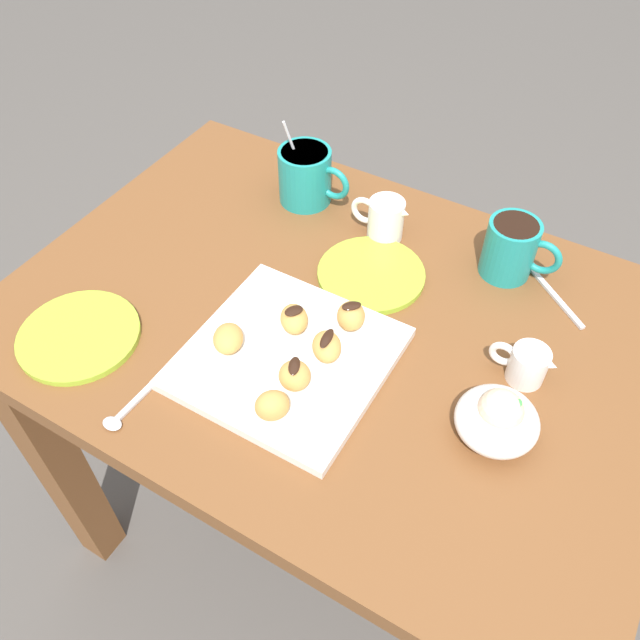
# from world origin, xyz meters

# --- Properties ---
(ground_plane) EXTENTS (8.00, 8.00, 0.00)m
(ground_plane) POSITION_xyz_m (0.00, 0.00, 0.00)
(ground_plane) COLOR #514C47
(dining_table) EXTENTS (0.99, 0.71, 0.74)m
(dining_table) POSITION_xyz_m (0.00, 0.00, 0.59)
(dining_table) COLOR brown
(dining_table) RESTS_ON ground_plane
(pastry_plate_square) EXTENTS (0.27, 0.27, 0.02)m
(pastry_plate_square) POSITION_xyz_m (-0.01, -0.11, 0.75)
(pastry_plate_square) COLOR white
(pastry_plate_square) RESTS_ON dining_table
(coffee_mug_teal_left) EXTENTS (0.13, 0.09, 0.15)m
(coffee_mug_teal_left) POSITION_xyz_m (-0.18, 0.23, 0.80)
(coffee_mug_teal_left) COLOR teal
(coffee_mug_teal_left) RESTS_ON dining_table
(coffee_mug_teal_right) EXTENTS (0.12, 0.08, 0.10)m
(coffee_mug_teal_right) POSITION_xyz_m (0.19, 0.23, 0.80)
(coffee_mug_teal_right) COLOR teal
(coffee_mug_teal_right) RESTS_ON dining_table
(cream_pitcher_white) EXTENTS (0.10, 0.06, 0.07)m
(cream_pitcher_white) POSITION_xyz_m (-0.02, 0.20, 0.78)
(cream_pitcher_white) COLOR white
(cream_pitcher_white) RESTS_ON dining_table
(ice_cream_bowl) EXTENTS (0.11, 0.11, 0.08)m
(ice_cream_bowl) POSITION_xyz_m (0.28, -0.08, 0.78)
(ice_cream_bowl) COLOR white
(ice_cream_bowl) RESTS_ON dining_table
(chocolate_sauce_pitcher) EXTENTS (0.09, 0.05, 0.06)m
(chocolate_sauce_pitcher) POSITION_xyz_m (0.28, 0.03, 0.78)
(chocolate_sauce_pitcher) COLOR white
(chocolate_sauce_pitcher) RESTS_ON dining_table
(saucer_lime_left) EXTENTS (0.17, 0.17, 0.01)m
(saucer_lime_left) POSITION_xyz_m (0.01, 0.11, 0.75)
(saucer_lime_left) COLOR #9EC633
(saucer_lime_left) RESTS_ON dining_table
(saucer_lime_right) EXTENTS (0.18, 0.18, 0.01)m
(saucer_lime_right) POSITION_xyz_m (-0.30, -0.23, 0.75)
(saucer_lime_right) COLOR #9EC633
(saucer_lime_right) RESTS_ON dining_table
(loose_spoon_near_saucer) EXTENTS (0.03, 0.16, 0.01)m
(loose_spoon_near_saucer) POSITION_xyz_m (-0.15, -0.27, 0.75)
(loose_spoon_near_saucer) COLOR silver
(loose_spoon_near_saucer) RESTS_ON dining_table
(loose_spoon_by_plate) EXTENTS (0.13, 0.11, 0.01)m
(loose_spoon_by_plate) POSITION_xyz_m (0.25, 0.23, 0.75)
(loose_spoon_by_plate) COLOR silver
(loose_spoon_by_plate) RESTS_ON dining_table
(beignet_0) EXTENTS (0.06, 0.07, 0.03)m
(beignet_0) POSITION_xyz_m (0.03, -0.08, 0.78)
(beignet_0) COLOR #D19347
(beignet_0) RESTS_ON pastry_plate_square
(chocolate_drizzle_0) EXTENTS (0.02, 0.04, 0.00)m
(chocolate_drizzle_0) POSITION_xyz_m (0.03, -0.08, 0.79)
(chocolate_drizzle_0) COLOR black
(chocolate_drizzle_0) RESTS_ON beignet_0
(beignet_1) EXTENTS (0.06, 0.06, 0.04)m
(beignet_1) POSITION_xyz_m (0.04, -0.02, 0.78)
(beignet_1) COLOR #D19347
(beignet_1) RESTS_ON pastry_plate_square
(chocolate_drizzle_1) EXTENTS (0.03, 0.03, 0.00)m
(chocolate_drizzle_1) POSITION_xyz_m (0.04, -0.02, 0.80)
(chocolate_drizzle_1) COLOR black
(chocolate_drizzle_1) RESTS_ON beignet_1
(beignet_2) EXTENTS (0.06, 0.06, 0.04)m
(beignet_2) POSITION_xyz_m (0.02, -0.15, 0.78)
(beignet_2) COLOR #D19347
(beignet_2) RESTS_ON pastry_plate_square
(chocolate_drizzle_2) EXTENTS (0.03, 0.03, 0.00)m
(chocolate_drizzle_2) POSITION_xyz_m (0.02, -0.15, 0.80)
(chocolate_drizzle_2) COLOR black
(chocolate_drizzle_2) RESTS_ON beignet_2
(beignet_3) EXTENTS (0.07, 0.07, 0.03)m
(beignet_3) POSITION_xyz_m (-0.03, -0.06, 0.78)
(beignet_3) COLOR #D19347
(beignet_3) RESTS_ON pastry_plate_square
(chocolate_drizzle_3) EXTENTS (0.03, 0.03, 0.00)m
(chocolate_drizzle_3) POSITION_xyz_m (-0.03, -0.06, 0.79)
(chocolate_drizzle_3) COLOR black
(chocolate_drizzle_3) RESTS_ON beignet_3
(beignet_4) EXTENTS (0.06, 0.07, 0.03)m
(beignet_4) POSITION_xyz_m (-0.09, -0.14, 0.78)
(beignet_4) COLOR #D19347
(beignet_4) RESTS_ON pastry_plate_square
(beignet_5) EXTENTS (0.06, 0.06, 0.04)m
(beignet_5) POSITION_xyz_m (0.02, -0.20, 0.78)
(beignet_5) COLOR #D19347
(beignet_5) RESTS_ON pastry_plate_square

